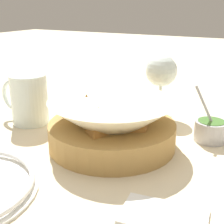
% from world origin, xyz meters
% --- Properties ---
extents(ground_plane, '(4.00, 4.00, 0.00)m').
position_xyz_m(ground_plane, '(0.00, 0.00, 0.00)').
color(ground_plane, beige).
extents(food_basket, '(0.23, 0.23, 0.09)m').
position_xyz_m(food_basket, '(-0.02, 0.03, 0.04)').
color(food_basket, '#B2894C').
rests_on(food_basket, ground_plane).
extents(sauce_cup, '(0.07, 0.06, 0.10)m').
position_xyz_m(sauce_cup, '(-0.18, -0.08, 0.02)').
color(sauce_cup, '#B7B7BC').
rests_on(sauce_cup, ground_plane).
extents(wine_glass, '(0.07, 0.07, 0.14)m').
position_xyz_m(wine_glass, '(-0.04, -0.17, 0.10)').
color(wine_glass, silver).
rests_on(wine_glass, ground_plane).
extents(beer_mug, '(0.12, 0.08, 0.11)m').
position_xyz_m(beer_mug, '(0.19, 0.01, 0.05)').
color(beer_mug, silver).
rests_on(beer_mug, ground_plane).
extents(napkin, '(0.11, 0.08, 0.01)m').
position_xyz_m(napkin, '(-0.18, 0.18, 0.00)').
color(napkin, white).
rests_on(napkin, ground_plane).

